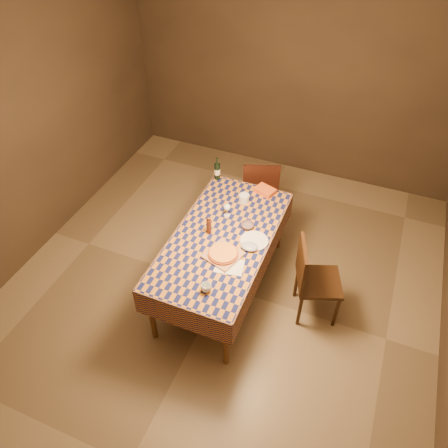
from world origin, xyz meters
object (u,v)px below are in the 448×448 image
Objects in this scene: cutting_board at (223,255)px; pizza at (223,253)px; wine_bottle at (217,171)px; chair_right at (311,277)px; white_plate at (254,241)px; dining_table at (222,242)px; bowl at (247,226)px; chair_far at (260,188)px.

cutting_board is 0.02m from pizza.
wine_bottle is 0.30× the size of chair_right.
dining_table is at bearing -169.34° from white_plate.
chair_right reaches higher than pizza.
bowl is 0.14× the size of chair_right.
bowl is at bearing -79.71° from chair_far.
chair_far is at bearing 128.67° from chair_right.
wine_bottle is 0.64m from chair_far.
pizza reaches higher than white_plate.
pizza is 0.36m from white_plate.
bowl is at bearing 80.32° from pizza.
chair_right is at bearing 18.73° from pizza.
chair_far reaches higher than cutting_board.
bowl is at bearing 166.38° from chair_right.
white_plate is at bearing -74.89° from chair_far.
dining_table is 1.20m from chair_far.
chair_right is at bearing 2.91° from dining_table.
pizza is (0.11, -0.23, 0.11)m from dining_table.
chair_far is at bearing 89.59° from dining_table.
wine_bottle reaches higher than bowl.
white_plate is (0.13, -0.17, -0.01)m from bowl.
pizza is at bearing -86.09° from chair_far.
bowl is 0.48× the size of wine_bottle.
wine_bottle is 1.00× the size of white_plate.
chair_right reaches higher than bowl.
wine_bottle reaches higher than chair_far.
chair_right is at bearing -13.62° from bowl.
pizza is 1.10× the size of white_plate.
wine_bottle is (-0.52, 1.09, 0.07)m from pizza.
cutting_board is at bearing -86.09° from chair_far.
white_plate reaches higher than dining_table.
bowl is at bearing 80.32° from cutting_board.
dining_table is 0.98m from wine_bottle.
wine_bottle is at bearing 148.48° from chair_right.
cutting_board is 1.11× the size of white_plate.
cutting_board is at bearing -65.36° from dining_table.
bowl is 1.01m from chair_far.
pizza is 1.21m from wine_bottle.
bowl is 0.80m from chair_right.
cutting_board is at bearing -161.27° from chair_right.
bowl is 0.14× the size of chair_far.
bowl is at bearing 50.94° from dining_table.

